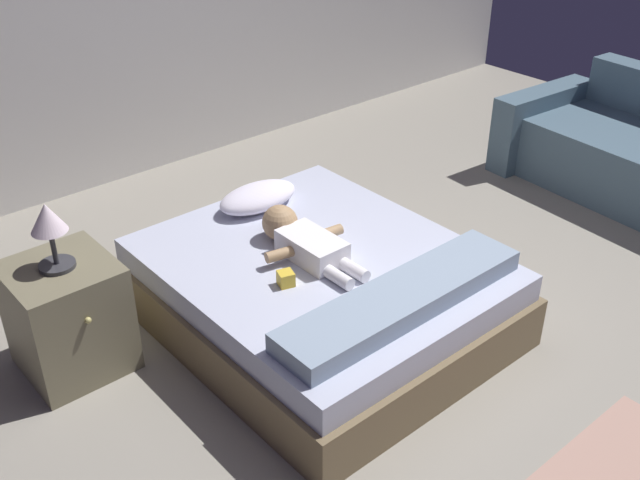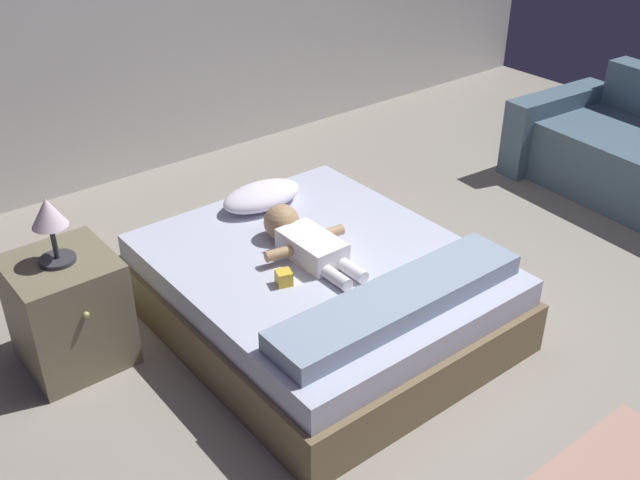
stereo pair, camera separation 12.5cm
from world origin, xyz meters
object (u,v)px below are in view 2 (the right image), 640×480
at_px(toothbrush, 334,239).
at_px(pillow, 262,196).
at_px(bed, 320,291).
at_px(nightstand, 69,311).
at_px(baby, 302,239).
at_px(toy_block, 284,278).
at_px(lamp, 49,219).

bearing_deg(toothbrush, pillow, 98.53).
distance_m(bed, nightstand, 1.25).
relative_size(pillow, baby, 0.70).
bearing_deg(toothbrush, toy_block, -159.39).
distance_m(baby, toy_block, 0.31).
xyz_separation_m(nightstand, lamp, (0.00, 0.00, 0.51)).
xyz_separation_m(bed, lamp, (-1.13, 0.53, 0.59)).
bearing_deg(bed, toothbrush, 27.44).
bearing_deg(bed, nightstand, 154.70).
relative_size(pillow, nightstand, 0.85).
relative_size(nightstand, lamp, 1.74).
distance_m(bed, toy_block, 0.39).
xyz_separation_m(baby, nightstand, (-1.09, 0.43, -0.20)).
distance_m(toothbrush, toy_block, 0.48).
bearing_deg(baby, toothbrush, -3.94).
distance_m(nightstand, lamp, 0.51).
relative_size(lamp, toy_block, 3.62).
distance_m(bed, lamp, 1.38).
height_order(toothbrush, toy_block, toy_block).
relative_size(baby, lamp, 2.12).
bearing_deg(baby, nightstand, 158.33).
distance_m(bed, toothbrush, 0.29).
bearing_deg(baby, toy_block, -143.75).
relative_size(bed, toy_block, 19.36).
bearing_deg(lamp, baby, -21.67).
bearing_deg(lamp, pillow, 4.75).
distance_m(pillow, lamp, 1.25).
relative_size(bed, baby, 2.53).
height_order(bed, toothbrush, toothbrush).
distance_m(pillow, toothbrush, 0.56).
bearing_deg(bed, toy_block, -163.63).
height_order(pillow, lamp, lamp).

